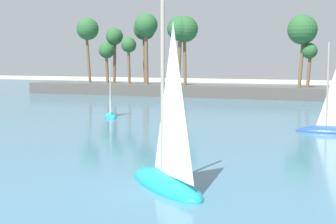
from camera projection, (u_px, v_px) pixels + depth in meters
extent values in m
cube|color=teal|center=(303.00, 106.00, 62.47)|extent=(220.00, 100.97, 0.06)
cube|color=#514C47|center=(310.00, 94.00, 72.19)|extent=(89.60, 6.00, 1.80)
cylinder|color=brown|center=(115.00, 60.00, 82.91)|extent=(0.81, 0.63, 7.60)
sphere|color=#285B2D|center=(114.00, 36.00, 82.50)|extent=(2.78, 2.78, 2.78)
cylinder|color=brown|center=(107.00, 67.00, 82.70)|extent=(0.64, 0.65, 5.34)
sphere|color=#285B2D|center=(107.00, 50.00, 82.41)|extent=(2.57, 2.57, 2.57)
cylinder|color=brown|center=(309.00, 69.00, 71.40)|extent=(0.70, 0.46, 5.13)
sphere|color=#285B2D|center=(310.00, 51.00, 71.13)|extent=(2.20, 2.20, 2.20)
cylinder|color=brown|center=(302.00, 59.00, 71.44)|extent=(0.90, 0.94, 8.10)
sphere|color=#285B2D|center=(302.00, 30.00, 71.00)|extent=(4.15, 4.15, 4.15)
cylinder|color=brown|center=(146.00, 55.00, 78.58)|extent=(0.62, 0.77, 9.16)
sphere|color=#285B2D|center=(146.00, 25.00, 78.08)|extent=(3.55, 3.55, 3.55)
cylinder|color=brown|center=(145.00, 56.00, 81.72)|extent=(0.66, 0.55, 8.71)
sphere|color=#285B2D|center=(144.00, 29.00, 81.25)|extent=(3.55, 3.55, 3.55)
cylinder|color=brown|center=(179.00, 57.00, 77.07)|extent=(0.90, 0.74, 8.52)
sphere|color=#285B2D|center=(179.00, 29.00, 76.61)|extent=(3.70, 3.70, 3.70)
cylinder|color=brown|center=(129.00, 65.00, 80.10)|extent=(0.42, 0.72, 6.15)
sphere|color=#285B2D|center=(129.00, 45.00, 79.77)|extent=(2.39, 2.39, 2.39)
cylinder|color=brown|center=(88.00, 56.00, 82.86)|extent=(0.92, 0.62, 8.78)
sphere|color=#285B2D|center=(88.00, 29.00, 82.38)|extent=(3.58, 3.58, 3.58)
cylinder|color=brown|center=(185.00, 57.00, 77.30)|extent=(0.69, 0.68, 8.47)
sphere|color=#285B2D|center=(185.00, 29.00, 76.84)|extent=(3.96, 3.96, 3.96)
ellipsoid|color=teal|center=(166.00, 186.00, 24.00)|extent=(6.01, 6.06, 1.31)
cylinder|color=gray|center=(163.00, 85.00, 23.78)|extent=(0.20, 0.20, 8.21)
pyramid|color=white|center=(173.00, 100.00, 22.84)|extent=(2.22, 2.24, 6.98)
ellipsoid|color=teal|center=(111.00, 117.00, 51.48)|extent=(3.18, 4.21, 0.83)
cylinder|color=gray|center=(111.00, 87.00, 50.95)|extent=(0.12, 0.12, 5.19)
pyramid|color=silver|center=(110.00, 91.00, 51.69)|extent=(1.06, 1.67, 4.41)
ellipsoid|color=#234793|center=(330.00, 133.00, 40.86)|extent=(5.37, 1.64, 1.07)
cylinder|color=gray|center=(328.00, 84.00, 40.53)|extent=(0.16, 0.16, 6.70)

